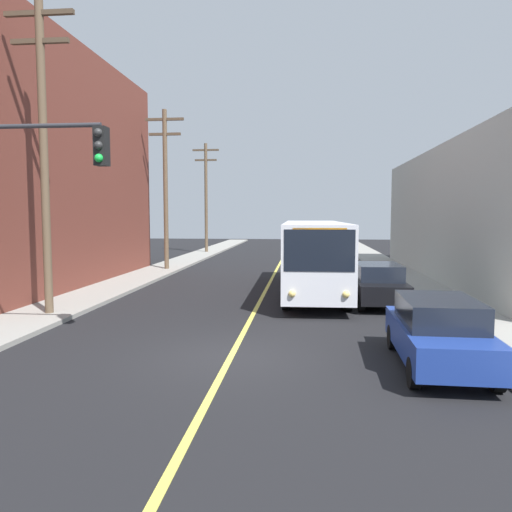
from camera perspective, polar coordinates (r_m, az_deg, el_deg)
The scene contains 12 objects.
ground_plane at distance 12.64m, azimuth -2.88°, elevation -11.46°, with size 120.00×120.00×0.00m, color black.
sidewalk_left at distance 24.04m, azimuth -16.57°, elevation -3.69°, with size 2.50×90.00×0.15m, color gray.
sidewalk_right at distance 22.92m, azimuth 19.38°, elevation -4.17°, with size 2.50×90.00×0.15m, color gray.
lane_stripe_center at distance 27.29m, azimuth 1.83°, elevation -2.65°, with size 0.16×60.00×0.01m, color #D8CC4C.
city_bus at distance 22.48m, azimuth 6.65°, elevation 0.37°, with size 2.73×12.19×3.20m.
parked_car_blue at distance 12.27m, azimuth 20.28°, elevation -8.19°, with size 1.93×4.45×1.62m.
parked_car_black at distance 19.94m, azimuth 13.92°, elevation -3.12°, with size 1.83×4.40×1.62m.
utility_pole_near at distance 18.52m, azimuth -23.32°, elevation 11.97°, with size 2.40×0.28×10.62m.
utility_pole_mid at distance 31.55m, azimuth -10.40°, elevation 8.40°, with size 2.40×0.28×9.85m.
utility_pole_far at distance 45.70m, azimuth -5.79°, elevation 7.31°, with size 2.40×0.28×9.85m.
traffic_signal_left_corner at distance 14.46m, azimuth -24.54°, elevation 7.41°, with size 3.75×0.48×6.00m.
fire_hydrant at distance 16.90m, azimuth 23.02°, elevation -5.65°, with size 0.44×0.26×0.84m.
Camera 1 is at (1.82, -12.00, 3.53)m, focal length 34.67 mm.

